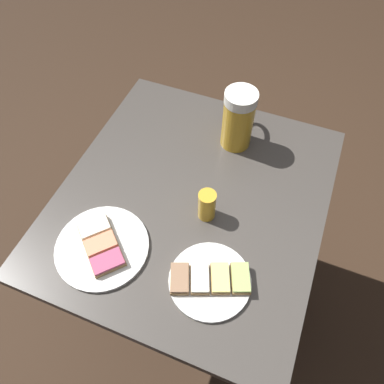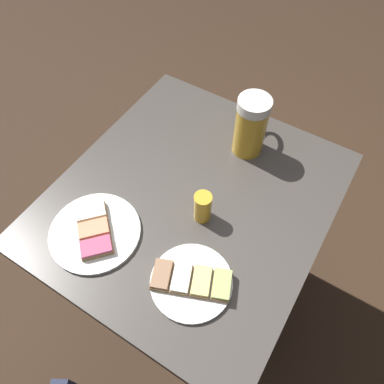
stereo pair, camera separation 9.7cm
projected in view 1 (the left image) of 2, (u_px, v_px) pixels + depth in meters
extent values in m
plane|color=#382619|center=(192.00, 292.00, 1.62)|extent=(6.00, 6.00, 0.00)
cylinder|color=black|center=(192.00, 292.00, 1.61)|extent=(0.44, 0.44, 0.01)
cylinder|color=black|center=(192.00, 256.00, 1.30)|extent=(0.09, 0.09, 0.73)
cube|color=#423D38|center=(192.00, 200.00, 1.00)|extent=(0.77, 0.70, 0.04)
cylinder|color=white|center=(102.00, 247.00, 0.90)|extent=(0.23, 0.23, 0.01)
cube|color=#9E7547|center=(108.00, 263.00, 0.86)|extent=(0.09, 0.09, 0.01)
cube|color=#BC4C70|center=(107.00, 261.00, 0.85)|extent=(0.08, 0.08, 0.01)
cube|color=#9E7547|center=(101.00, 245.00, 0.89)|extent=(0.09, 0.09, 0.01)
cube|color=#EA8E66|center=(100.00, 243.00, 0.88)|extent=(0.08, 0.08, 0.01)
cube|color=#9E7547|center=(95.00, 228.00, 0.91)|extent=(0.09, 0.09, 0.01)
cube|color=white|center=(94.00, 226.00, 0.91)|extent=(0.08, 0.08, 0.01)
cylinder|color=white|center=(210.00, 281.00, 0.85)|extent=(0.19, 0.19, 0.01)
cube|color=#9E7547|center=(240.00, 279.00, 0.84)|extent=(0.08, 0.07, 0.01)
cube|color=#ADC66B|center=(241.00, 277.00, 0.83)|extent=(0.08, 0.06, 0.01)
cube|color=#9E7547|center=(220.00, 279.00, 0.84)|extent=(0.08, 0.07, 0.01)
cube|color=#EFE07A|center=(220.00, 277.00, 0.83)|extent=(0.08, 0.06, 0.01)
cube|color=#9E7547|center=(200.00, 279.00, 0.84)|extent=(0.08, 0.07, 0.01)
cube|color=white|center=(200.00, 277.00, 0.83)|extent=(0.08, 0.06, 0.01)
cube|color=#9E7547|center=(180.00, 279.00, 0.84)|extent=(0.08, 0.07, 0.01)
cube|color=#997051|center=(180.00, 277.00, 0.83)|extent=(0.08, 0.06, 0.01)
cylinder|color=gold|center=(238.00, 123.00, 1.03)|extent=(0.09, 0.09, 0.16)
cylinder|color=white|center=(241.00, 98.00, 0.96)|extent=(0.09, 0.09, 0.03)
torus|color=silver|center=(240.00, 108.00, 1.06)|extent=(0.10, 0.03, 0.10)
cylinder|color=gold|center=(207.00, 205.00, 0.92)|extent=(0.05, 0.05, 0.09)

